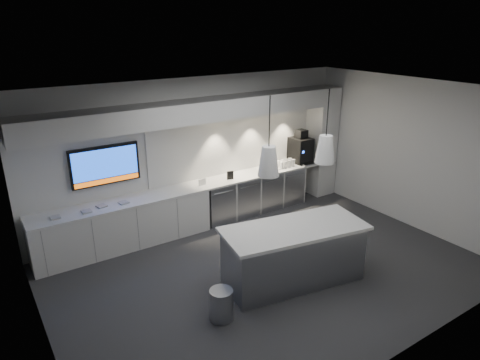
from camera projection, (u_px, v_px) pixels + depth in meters
floor at (269, 270)px, 7.32m from camera, size 7.00×7.00×0.00m
ceiling at (274, 93)px, 6.29m from camera, size 7.00×7.00×0.00m
wall_back at (197, 151)px, 8.76m from camera, size 7.00×0.00×7.00m
wall_front at (405, 255)px, 4.85m from camera, size 7.00×0.00×7.00m
wall_left at (33, 248)px, 4.99m from camera, size 0.00×7.00×7.00m
wall_right at (409, 153)px, 8.62m from camera, size 0.00×7.00×7.00m
back_counter at (206, 184)px, 8.72m from camera, size 6.80×0.65×0.04m
left_base_cabinets at (124, 225)px, 7.97m from camera, size 3.30×0.63×0.86m
fridge_unit_a at (217, 202)px, 9.01m from camera, size 0.60×0.61×0.85m
fridge_unit_b at (241, 196)px, 9.33m from camera, size 0.60×0.61×0.85m
fridge_unit_c at (265, 190)px, 9.66m from camera, size 0.60×0.61×0.85m
fridge_unit_d at (286, 184)px, 9.99m from camera, size 0.60×0.61×0.85m
backsplash at (246, 141)px, 9.35m from camera, size 4.60×0.03×1.30m
soffit at (203, 110)px, 8.22m from camera, size 6.90×0.60×0.40m
column at (321, 141)px, 10.25m from camera, size 0.55×0.55×2.60m
wall_tv at (105, 165)px, 7.72m from camera, size 1.25×0.07×0.72m
island at (293, 254)px, 6.86m from camera, size 2.43×1.37×0.97m
bin at (221, 305)px, 6.04m from camera, size 0.44×0.44×0.47m
coffee_machine at (301, 149)px, 9.95m from camera, size 0.42×0.60×0.77m
sign_black at (230, 175)px, 8.90m from camera, size 0.14×0.05×0.18m
sign_white at (202, 182)px, 8.58m from camera, size 0.18×0.06×0.14m
cup_cluster at (286, 164)px, 9.67m from camera, size 0.41×0.19×0.16m
tray_a at (55, 217)px, 7.16m from camera, size 0.16×0.16×0.02m
tray_b at (86, 211)px, 7.39m from camera, size 0.16×0.16×0.02m
tray_c at (101, 206)px, 7.60m from camera, size 0.19×0.19×0.02m
tray_d at (123, 203)px, 7.74m from camera, size 0.18×0.18×0.02m
pendant_left at (269, 161)px, 6.00m from camera, size 0.30×0.30×1.13m
pendant_right at (325, 149)px, 6.56m from camera, size 0.30×0.30×1.13m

